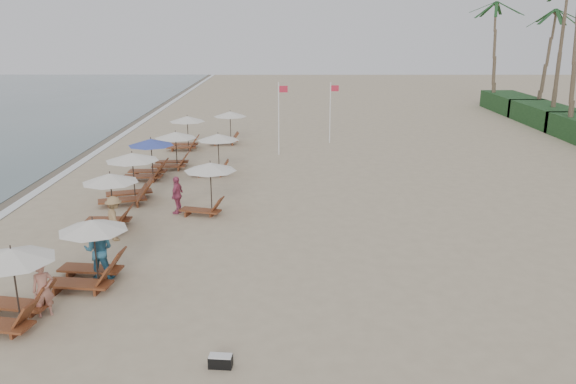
{
  "coord_description": "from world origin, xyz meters",
  "views": [
    {
      "loc": [
        0.95,
        -16.92,
        7.72
      ],
      "look_at": [
        1.0,
        5.3,
        1.3
      ],
      "focal_mm": 35.8,
      "sensor_mm": 36.0,
      "label": 1
    }
  ],
  "objects_px": {
    "lounger_station_5": "(173,149)",
    "beachgoer_near": "(43,289)",
    "lounger_station_2": "(107,200)",
    "inland_station_2": "(227,124)",
    "lounger_station_1": "(87,254)",
    "beachgoer_mid_a": "(99,250)",
    "beachgoer_mid_b": "(115,218)",
    "beachgoer_far_a": "(177,195)",
    "lounger_station_4": "(147,158)",
    "lounger_station_0": "(7,287)",
    "lounger_station_3": "(128,178)",
    "inland_station_1": "(214,149)",
    "lounger_station_6": "(185,132)",
    "flag_pole_near": "(279,115)",
    "inland_station_0": "(207,180)",
    "duffel_bag": "(221,361)"
  },
  "relations": [
    {
      "from": "lounger_station_6",
      "to": "duffel_bag",
      "type": "relative_size",
      "value": 4.39
    },
    {
      "from": "lounger_station_6",
      "to": "beachgoer_mid_b",
      "type": "height_order",
      "value": "lounger_station_6"
    },
    {
      "from": "lounger_station_6",
      "to": "duffel_bag",
      "type": "height_order",
      "value": "lounger_station_6"
    },
    {
      "from": "inland_station_0",
      "to": "inland_station_1",
      "type": "height_order",
      "value": "same"
    },
    {
      "from": "lounger_station_4",
      "to": "beachgoer_far_a",
      "type": "height_order",
      "value": "lounger_station_4"
    },
    {
      "from": "lounger_station_5",
      "to": "lounger_station_0",
      "type": "bearing_deg",
      "value": -93.37
    },
    {
      "from": "lounger_station_6",
      "to": "inland_station_2",
      "type": "distance_m",
      "value": 3.08
    },
    {
      "from": "duffel_bag",
      "to": "flag_pole_near",
      "type": "height_order",
      "value": "flag_pole_near"
    },
    {
      "from": "beachgoer_mid_a",
      "to": "flag_pole_near",
      "type": "height_order",
      "value": "flag_pole_near"
    },
    {
      "from": "beachgoer_far_a",
      "to": "flag_pole_near",
      "type": "xyz_separation_m",
      "value": [
        4.22,
        11.71,
        1.66
      ]
    },
    {
      "from": "lounger_station_3",
      "to": "inland_station_0",
      "type": "xyz_separation_m",
      "value": [
        3.82,
        -1.75,
        0.37
      ]
    },
    {
      "from": "lounger_station_0",
      "to": "lounger_station_5",
      "type": "xyz_separation_m",
      "value": [
        1.04,
        17.69,
        0.06
      ]
    },
    {
      "from": "beachgoer_far_a",
      "to": "beachgoer_mid_b",
      "type": "bearing_deg",
      "value": -14.56
    },
    {
      "from": "beachgoer_mid_b",
      "to": "beachgoer_far_a",
      "type": "height_order",
      "value": "beachgoer_mid_b"
    },
    {
      "from": "lounger_station_5",
      "to": "inland_station_1",
      "type": "height_order",
      "value": "inland_station_1"
    },
    {
      "from": "inland_station_0",
      "to": "beachgoer_near",
      "type": "bearing_deg",
      "value": -110.25
    },
    {
      "from": "lounger_station_3",
      "to": "inland_station_1",
      "type": "bearing_deg",
      "value": 56.07
    },
    {
      "from": "inland_station_0",
      "to": "beachgoer_mid_a",
      "type": "xyz_separation_m",
      "value": [
        -2.55,
        -6.51,
        -0.53
      ]
    },
    {
      "from": "inland_station_2",
      "to": "flag_pole_near",
      "type": "distance_m",
      "value": 4.96
    },
    {
      "from": "inland_station_2",
      "to": "beachgoer_far_a",
      "type": "bearing_deg",
      "value": -92.51
    },
    {
      "from": "lounger_station_1",
      "to": "lounger_station_2",
      "type": "distance_m",
      "value": 5.11
    },
    {
      "from": "inland_station_0",
      "to": "beachgoer_far_a",
      "type": "distance_m",
      "value": 1.47
    },
    {
      "from": "lounger_station_5",
      "to": "inland_station_2",
      "type": "xyz_separation_m",
      "value": [
        2.4,
        6.79,
        0.27
      ]
    },
    {
      "from": "beachgoer_near",
      "to": "lounger_station_5",
      "type": "bearing_deg",
      "value": 59.78
    },
    {
      "from": "lounger_station_5",
      "to": "flag_pole_near",
      "type": "relative_size",
      "value": 0.57
    },
    {
      "from": "lounger_station_1",
      "to": "beachgoer_mid_a",
      "type": "xyz_separation_m",
      "value": [
        0.21,
        0.43,
        -0.04
      ]
    },
    {
      "from": "inland_station_2",
      "to": "beachgoer_mid_a",
      "type": "height_order",
      "value": "inland_station_2"
    },
    {
      "from": "lounger_station_0",
      "to": "beachgoer_mid_a",
      "type": "bearing_deg",
      "value": 61.98
    },
    {
      "from": "beachgoer_mid_a",
      "to": "beachgoer_mid_b",
      "type": "height_order",
      "value": "beachgoer_mid_a"
    },
    {
      "from": "lounger_station_5",
      "to": "beachgoer_near",
      "type": "relative_size",
      "value": 1.63
    },
    {
      "from": "lounger_station_5",
      "to": "beachgoer_mid_b",
      "type": "distance_m",
      "value": 11.41
    },
    {
      "from": "lounger_station_5",
      "to": "flag_pole_near",
      "type": "bearing_deg",
      "value": 30.54
    },
    {
      "from": "beachgoer_mid_a",
      "to": "beachgoer_far_a",
      "type": "height_order",
      "value": "beachgoer_mid_a"
    },
    {
      "from": "inland_station_1",
      "to": "beachgoer_mid_b",
      "type": "bearing_deg",
      "value": -104.63
    },
    {
      "from": "lounger_station_2",
      "to": "beachgoer_far_a",
      "type": "height_order",
      "value": "lounger_station_2"
    },
    {
      "from": "lounger_station_4",
      "to": "lounger_station_5",
      "type": "distance_m",
      "value": 2.5
    },
    {
      "from": "inland_station_1",
      "to": "beachgoer_mid_a",
      "type": "xyz_separation_m",
      "value": [
        -2.06,
        -13.2,
        -0.45
      ]
    },
    {
      "from": "lounger_station_5",
      "to": "beachgoer_near",
      "type": "distance_m",
      "value": 17.28
    },
    {
      "from": "lounger_station_4",
      "to": "inland_station_1",
      "type": "relative_size",
      "value": 1.01
    },
    {
      "from": "lounger_station_3",
      "to": "beachgoer_far_a",
      "type": "xyz_separation_m",
      "value": [
        2.51,
        -1.65,
        -0.3
      ]
    },
    {
      "from": "lounger_station_6",
      "to": "beachgoer_far_a",
      "type": "xyz_separation_m",
      "value": [
        1.95,
        -13.36,
        -0.33
      ]
    },
    {
      "from": "inland_station_0",
      "to": "duffel_bag",
      "type": "height_order",
      "value": "inland_station_0"
    },
    {
      "from": "lounger_station_1",
      "to": "lounger_station_2",
      "type": "height_order",
      "value": "lounger_station_2"
    },
    {
      "from": "lounger_station_2",
      "to": "inland_station_2",
      "type": "distance_m",
      "value": 17.26
    },
    {
      "from": "lounger_station_2",
      "to": "beachgoer_mid_b",
      "type": "distance_m",
      "value": 1.38
    },
    {
      "from": "lounger_station_4",
      "to": "inland_station_2",
      "type": "relative_size",
      "value": 0.99
    },
    {
      "from": "lounger_station_3",
      "to": "beachgoer_near",
      "type": "distance_m",
      "value": 10.74
    },
    {
      "from": "beachgoer_mid_b",
      "to": "beachgoer_far_a",
      "type": "relative_size",
      "value": 1.04
    },
    {
      "from": "lounger_station_6",
      "to": "flag_pole_near",
      "type": "relative_size",
      "value": 0.57
    },
    {
      "from": "beachgoer_mid_a",
      "to": "lounger_station_2",
      "type": "bearing_deg",
      "value": -77.87
    }
  ]
}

